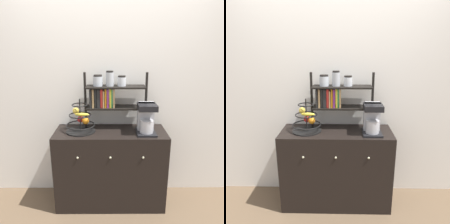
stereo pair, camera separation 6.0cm
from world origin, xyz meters
TOP-DOWN VIEW (x-y plane):
  - ground_plane at (0.00, 0.00)m, footprint 12.00×12.00m
  - wall_back at (0.00, 0.50)m, footprint 7.00×0.05m
  - sideboard at (0.00, 0.23)m, footprint 1.21×0.47m
  - coffee_maker at (0.38, 0.20)m, footprint 0.20×0.25m
  - fruit_stand at (-0.32, 0.24)m, footprint 0.31×0.31m
  - shelf_hutch at (-0.02, 0.35)m, footprint 0.69×0.20m

SIDE VIEW (x-z plane):
  - ground_plane at x=0.00m, z-range 0.00..0.00m
  - sideboard at x=0.00m, z-range 0.00..0.89m
  - fruit_stand at x=-0.32m, z-range 0.82..1.18m
  - coffee_maker at x=0.38m, z-range 0.89..1.21m
  - shelf_hutch at x=-0.02m, z-range 0.96..1.59m
  - wall_back at x=0.00m, z-range 0.00..2.60m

